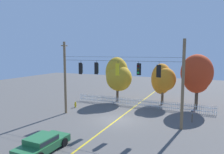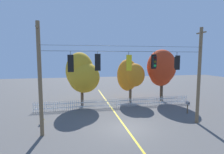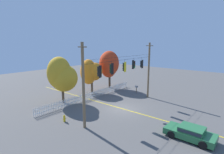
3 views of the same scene
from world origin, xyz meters
name	(u,v)px [view 1 (image 1 of 3)]	position (x,y,z in m)	size (l,w,h in m)	color
ground	(117,120)	(0.00, 0.00, 0.00)	(80.00, 80.00, 0.00)	#565451
lane_centerline_stripe	(117,120)	(0.00, 0.00, 0.00)	(0.16, 36.00, 0.01)	gold
signal_support_span	(117,80)	(0.00, 0.00, 4.20)	(13.14, 1.10, 8.23)	brown
traffic_signal_northbound_primary	(81,68)	(-4.27, -0.01, 5.29)	(0.43, 0.38, 1.52)	black
traffic_signal_eastbound_side	(97,68)	(-2.30, -0.01, 5.36)	(0.43, 0.38, 1.46)	black
traffic_signal_northbound_secondary	(118,69)	(0.13, -0.01, 5.32)	(0.43, 0.38, 1.48)	black
traffic_signal_southbound_primary	(139,69)	(2.28, 0.01, 5.39)	(0.43, 0.38, 1.38)	black
traffic_signal_westbound_side	(159,71)	(4.27, -0.01, 5.30)	(0.43, 0.38, 1.47)	black
white_picket_fence	(140,103)	(0.60, 6.19, 0.53)	(18.04, 0.06, 1.06)	white
autumn_maple_near_fence	(118,75)	(-3.20, 8.02, 3.78)	(3.99, 3.66, 6.37)	brown
autumn_maple_mid	(163,79)	(3.04, 8.84, 3.46)	(3.41, 3.28, 5.55)	brown
autumn_oak_far_east	(197,75)	(7.24, 8.43, 4.25)	(3.87, 3.40, 6.82)	#473828
parked_car	(42,143)	(-2.12, -8.60, 0.60)	(2.05, 4.10, 1.15)	#286B3D
fire_hydrant	(75,105)	(-6.88, 2.64, 0.36)	(0.38, 0.22, 0.74)	gold
roadside_mailbox	(192,112)	(7.21, 2.49, 1.05)	(0.25, 0.44, 1.29)	brown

